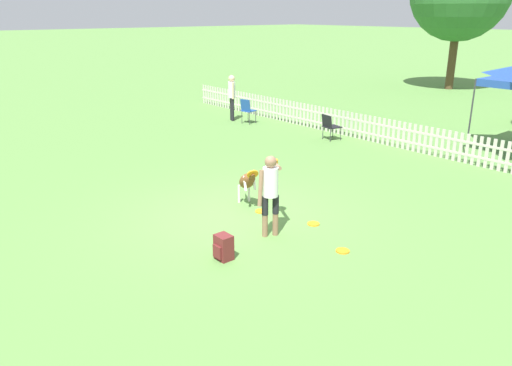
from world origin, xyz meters
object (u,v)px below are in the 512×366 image
(handler_person, at_px, (270,186))
(leaping_dog, at_px, (247,181))
(spectator_standing, at_px, (232,93))
(frisbee_near_handler, at_px, (343,251))
(folding_chair_blue_left, at_px, (247,109))
(folding_chair_green_right, at_px, (330,125))
(backpack_on_grass, at_px, (223,247))
(frisbee_midfield, at_px, (261,211))
(frisbee_near_dog, at_px, (313,224))

(handler_person, xyz_separation_m, leaping_dog, (-1.37, 0.58, -0.38))
(leaping_dog, height_order, spectator_standing, spectator_standing)
(leaping_dog, distance_m, frisbee_near_handler, 2.77)
(spectator_standing, bearing_deg, handler_person, 169.61)
(leaping_dog, distance_m, folding_chair_blue_left, 8.36)
(folding_chair_blue_left, xyz_separation_m, spectator_standing, (-0.82, -0.07, 0.49))
(folding_chair_green_right, bearing_deg, backpack_on_grass, 132.05)
(leaping_dog, bearing_deg, folding_chair_blue_left, -105.70)
(leaping_dog, distance_m, folding_chair_green_right, 6.38)
(backpack_on_grass, bearing_deg, frisbee_midfield, 122.63)
(leaping_dog, bearing_deg, frisbee_near_dog, 127.01)
(frisbee_near_dog, distance_m, backpack_on_grass, 2.21)
(frisbee_near_dog, xyz_separation_m, frisbee_midfield, (-1.16, -0.36, 0.00))
(frisbee_midfield, bearing_deg, folding_chair_blue_left, 142.60)
(frisbee_near_handler, bearing_deg, spectator_standing, 152.09)
(handler_person, xyz_separation_m, frisbee_near_dog, (0.20, 0.96, -0.94))
(folding_chair_blue_left, bearing_deg, folding_chair_green_right, 175.55)
(leaping_dog, bearing_deg, frisbee_midfield, 116.15)
(leaping_dog, height_order, folding_chair_green_right, leaping_dog)
(frisbee_near_handler, bearing_deg, leaping_dog, 178.14)
(frisbee_near_dog, distance_m, spectator_standing, 10.15)
(frisbee_midfield, height_order, spectator_standing, spectator_standing)
(leaping_dog, height_order, frisbee_near_dog, leaping_dog)
(folding_chair_green_right, bearing_deg, folding_chair_blue_left, 18.55)
(frisbee_midfield, bearing_deg, handler_person, -32.23)
(folding_chair_blue_left, distance_m, folding_chair_green_right, 3.69)
(handler_person, relative_size, folding_chair_green_right, 1.84)
(frisbee_midfield, xyz_separation_m, spectator_standing, (-7.71, 5.19, 1.03))
(leaping_dog, height_order, backpack_on_grass, leaping_dog)
(spectator_standing, bearing_deg, backpack_on_grass, 165.02)
(frisbee_near_dog, distance_m, folding_chair_green_right, 6.93)
(backpack_on_grass, distance_m, folding_chair_blue_left, 10.77)
(spectator_standing, bearing_deg, leaping_dog, 167.84)
(backpack_on_grass, bearing_deg, spectator_standing, 141.64)
(frisbee_near_dog, height_order, folding_chair_green_right, folding_chair_green_right)
(folding_chair_green_right, bearing_deg, leaping_dog, 127.96)
(frisbee_midfield, height_order, backpack_on_grass, backpack_on_grass)
(frisbee_near_dog, xyz_separation_m, backpack_on_grass, (0.02, -2.20, 0.20))
(handler_person, distance_m, folding_chair_green_right, 7.58)
(handler_person, relative_size, frisbee_near_handler, 6.44)
(backpack_on_grass, bearing_deg, folding_chair_green_right, 120.29)
(folding_chair_blue_left, height_order, spectator_standing, spectator_standing)
(backpack_on_grass, distance_m, spectator_standing, 11.37)
(handler_person, xyz_separation_m, backpack_on_grass, (0.23, -1.24, -0.74))
(handler_person, relative_size, leaping_dog, 1.49)
(frisbee_midfield, bearing_deg, frisbee_near_handler, -2.66)
(frisbee_near_dog, distance_m, frisbee_midfield, 1.21)
(frisbee_near_handler, height_order, folding_chair_green_right, folding_chair_green_right)
(leaping_dog, height_order, frisbee_near_handler, leaping_dog)
(handler_person, xyz_separation_m, frisbee_near_handler, (1.34, 0.49, -0.94))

